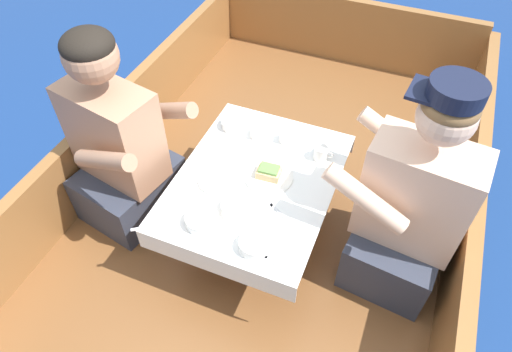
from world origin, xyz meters
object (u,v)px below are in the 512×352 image
Objects in this scene: sandwich at (269,172)px; coffee_cup_center at (258,131)px; coffee_cup_port at (321,153)px; coffee_cup_starboard at (287,137)px; person_port at (119,149)px; person_starboard at (409,210)px.

coffee_cup_center is (-0.14, 0.22, -0.00)m from sandwich.
coffee_cup_port is (0.17, 0.19, 0.00)m from sandwich.
sandwich is 1.16× the size of coffee_cup_port.
sandwich is 0.26m from coffee_cup_port.
coffee_cup_port is at bearing 48.54° from sandwich.
coffee_cup_port is at bearing -5.39° from coffee_cup_center.
coffee_cup_starboard is 1.02× the size of coffee_cup_center.
coffee_cup_starboard is at bearing 7.90° from coffee_cup_center.
coffee_cup_port is (0.84, 0.30, 0.01)m from person_port.
coffee_cup_port is 0.31m from coffee_cup_center.
sandwich is at bearing -57.37° from coffee_cup_center.
person_port is 0.90m from coffee_cup_port.
coffee_cup_port is 0.95× the size of coffee_cup_center.
sandwich is 1.09× the size of coffee_cup_starboard.
person_port is at bearing -152.36° from coffee_cup_starboard.
person_starboard is 9.77× the size of sandwich.
sandwich is at bearing 9.35° from person_starboard.
person_port is at bearing -160.32° from coffee_cup_port.
person_port reaches higher than coffee_cup_port.
coffee_cup_starboard is at bearing 38.97° from person_port.
sandwich is 0.26m from coffee_cup_center.
coffee_cup_port reaches higher than sandwich.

